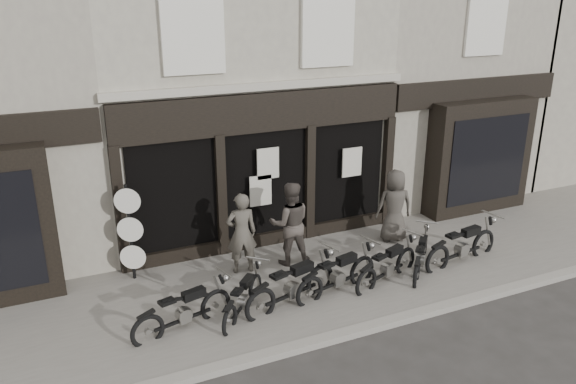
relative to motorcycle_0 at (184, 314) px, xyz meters
name	(u,v)px	position (x,y,z in m)	size (l,w,h in m)	color
ground_plane	(321,303)	(2.82, -0.13, -0.40)	(90.00, 90.00, 0.00)	#2D2B28
pavement	(302,282)	(2.82, 0.77, -0.34)	(30.00, 4.20, 0.12)	#68625B
kerb	(352,332)	(2.82, -1.38, -0.33)	(30.00, 0.25, 0.13)	gray
central_building	(223,69)	(2.82, 5.82, 3.68)	(7.30, 6.22, 8.34)	#B1AB97
neighbour_right	(415,60)	(9.17, 5.76, 3.64)	(5.60, 6.73, 8.34)	#9F9A87
motorcycle_0	(184,314)	(0.00, 0.00, 0.00)	(2.05, 0.82, 1.00)	black
motorcycle_1	(243,300)	(1.20, 0.07, -0.04)	(1.44, 1.53, 0.91)	black
motorcycle_2	(293,289)	(2.21, -0.04, 0.04)	(2.24, 0.94, 1.10)	black
motorcycle_3	(338,278)	(3.29, 0.02, 0.02)	(2.15, 0.83, 1.05)	black
motorcycle_4	(387,268)	(4.50, -0.02, 0.00)	(1.99, 0.98, 1.00)	black
motorcycle_5	(421,259)	(5.47, 0.10, -0.02)	(1.55, 1.59, 0.96)	black
motorcycle_6	(462,249)	(6.59, 0.02, 0.04)	(2.30, 0.70, 1.10)	black
man_left	(242,233)	(1.77, 1.67, 0.65)	(0.68, 0.45, 1.86)	#4A453D
man_centre	(290,223)	(2.91, 1.62, 0.70)	(0.95, 0.74, 1.96)	#433C36
man_right	(394,206)	(5.81, 1.69, 0.65)	(0.90, 0.59, 1.85)	#3D3833
advert_sign_post	(131,237)	(-0.52, 2.32, 0.72)	(0.54, 0.36, 2.30)	black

